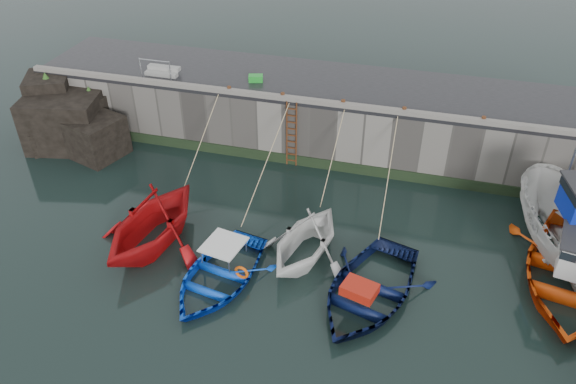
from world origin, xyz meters
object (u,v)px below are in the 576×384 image
(boat_near_white, at_px, (155,243))
(bollard_d, at_px, (404,110))
(boat_far_white, at_px, (566,231))
(bollard_c, at_px, (343,103))
(boat_near_blue, at_px, (219,280))
(bollard_a, at_px, (229,89))
(fish_crate, at_px, (256,78))
(boat_near_blacktrim, at_px, (305,256))
(boat_near_navy, at_px, (367,296))
(ladder, at_px, (291,135))
(bollard_e, at_px, (483,120))
(bollard_b, at_px, (283,96))
(boat_far_orange, at_px, (573,273))

(boat_near_white, distance_m, bollard_d, 11.51)
(boat_far_white, distance_m, bollard_c, 10.08)
(boat_near_blue, xyz_separation_m, boat_far_white, (11.81, 4.71, 1.09))
(bollard_a, bearing_deg, boat_far_white, -14.54)
(fish_crate, bearing_deg, boat_near_blacktrim, -76.61)
(boat_near_navy, distance_m, fish_crate, 12.01)
(ladder, xyz_separation_m, bollard_a, (-3.00, 0.34, 1.71))
(boat_near_blacktrim, relative_size, bollard_e, 15.34)
(fish_crate, bearing_deg, bollard_e, -23.82)
(bollard_d, bearing_deg, boat_near_blacktrim, -112.52)
(boat_far_white, distance_m, bollard_d, 7.81)
(boat_near_white, height_order, boat_near_navy, boat_near_white)
(bollard_a, distance_m, bollard_b, 2.50)
(bollard_b, height_order, bollard_e, same)
(boat_near_blacktrim, relative_size, bollard_d, 15.34)
(boat_near_blue, relative_size, boat_far_orange, 0.61)
(boat_near_blue, distance_m, boat_far_orange, 12.42)
(ladder, xyz_separation_m, fish_crate, (-2.21, 1.78, 1.72))
(boat_near_blacktrim, relative_size, fish_crate, 6.55)
(boat_near_navy, bearing_deg, bollard_e, 82.72)
(bollard_b, distance_m, bollard_d, 5.30)
(boat_far_white, xyz_separation_m, bollard_c, (-9.10, 3.71, 2.21))
(boat_far_orange, distance_m, fish_crate, 15.52)
(ladder, height_order, bollard_c, bollard_c)
(fish_crate, bearing_deg, boat_near_blue, -95.97)
(boat_near_navy, bearing_deg, boat_near_white, -168.83)
(boat_near_blue, bearing_deg, boat_near_white, 167.80)
(bollard_b, relative_size, bollard_e, 1.00)
(boat_far_white, height_order, bollard_b, boat_far_white)
(boat_near_white, height_order, fish_crate, fish_crate)
(bollard_a, relative_size, bollard_d, 1.00)
(bollard_d, bearing_deg, boat_near_blue, -122.22)
(boat_far_white, relative_size, bollard_e, 25.43)
(boat_near_blue, distance_m, bollard_a, 9.38)
(bollard_c, distance_m, bollard_d, 2.60)
(boat_near_blacktrim, relative_size, bollard_c, 15.34)
(ladder, xyz_separation_m, boat_far_white, (11.30, -3.38, -0.50))
(bollard_b, distance_m, bollard_c, 2.70)
(boat_far_orange, distance_m, bollard_e, 6.92)
(boat_near_blue, distance_m, fish_crate, 10.55)
(boat_near_blacktrim, height_order, bollard_b, bollard_b)
(ladder, bearing_deg, boat_near_navy, -57.76)
(boat_near_navy, xyz_separation_m, fish_crate, (-6.92, 9.24, 3.31))
(boat_far_orange, relative_size, bollard_c, 28.02)
(fish_crate, bearing_deg, bollard_a, -134.36)
(boat_near_white, relative_size, bollard_b, 18.59)
(boat_far_orange, bearing_deg, boat_near_navy, -148.57)
(boat_near_white, relative_size, fish_crate, 7.93)
(boat_near_navy, distance_m, bollard_a, 11.45)
(boat_near_blue, distance_m, bollard_b, 9.05)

